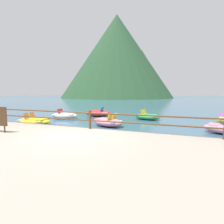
{
  "coord_description": "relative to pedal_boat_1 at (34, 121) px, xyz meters",
  "views": [
    {
      "loc": [
        4.17,
        -6.4,
        2.24
      ],
      "look_at": [
        -0.08,
        5.0,
        0.9
      ],
      "focal_mm": 28.38,
      "sensor_mm": 36.0,
      "label": 1
    }
  ],
  "objects": [
    {
      "name": "pedal_boat_2",
      "position": [
        7.12,
        5.11,
        0.01
      ],
      "size": [
        2.35,
        1.65,
        0.83
      ],
      "color": "green",
      "rests_on": "ground"
    },
    {
      "name": "promenade_dock",
      "position": [
        5.28,
        -5.42,
        -0.05
      ],
      "size": [
        28.0,
        8.0,
        0.4
      ],
      "primitive_type": "cube",
      "color": "#A39989",
      "rests_on": "ground"
    },
    {
      "name": "dock_railing",
      "position": [
        5.28,
        -1.67,
        0.74
      ],
      "size": [
        23.92,
        0.12,
        0.95
      ],
      "color": "brown",
      "rests_on": "promenade_dock"
    },
    {
      "name": "ground_plane",
      "position": [
        5.28,
        36.78,
        -0.25
      ],
      "size": [
        200.0,
        200.0,
        0.0
      ],
      "primitive_type": "plane",
      "color": "#38607A"
    },
    {
      "name": "cliff_headland",
      "position": [
        -14.27,
        64.68,
        16.05
      ],
      "size": [
        47.31,
        47.31,
        34.73
      ],
      "color": "#284C2D",
      "rests_on": "ground"
    },
    {
      "name": "pedal_boat_5",
      "position": [
        0.26,
        3.19,
        0.02
      ],
      "size": [
        2.5,
        1.66,
        0.85
      ],
      "color": "white",
      "rests_on": "ground"
    },
    {
      "name": "pedal_boat_4",
      "position": [
        2.39,
        5.56,
        0.06
      ],
      "size": [
        2.65,
        1.73,
        0.9
      ],
      "color": "red",
      "rests_on": "ground"
    },
    {
      "name": "pedal_boat_1",
      "position": [
        0.0,
        0.0,
        0.0
      ],
      "size": [
        2.59,
        1.47,
        0.82
      ],
      "color": "yellow",
      "rests_on": "ground"
    },
    {
      "name": "pedal_boat_3",
      "position": [
        5.13,
        1.19,
        0.05
      ],
      "size": [
        2.44,
        1.84,
        0.88
      ],
      "color": "pink",
      "rests_on": "ground"
    }
  ]
}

